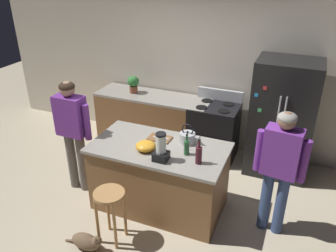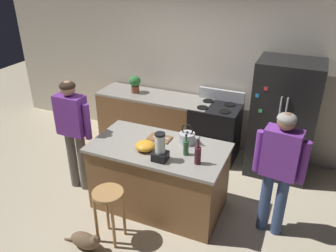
% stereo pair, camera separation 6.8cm
% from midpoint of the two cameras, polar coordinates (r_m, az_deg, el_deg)
% --- Properties ---
extents(ground_plane, '(14.00, 14.00, 0.00)m').
position_cam_midpoint_polar(ground_plane, '(4.84, -1.04, -12.92)').
color(ground_plane, beige).
extents(back_wall, '(8.00, 0.10, 2.70)m').
position_cam_midpoint_polar(back_wall, '(5.83, 6.93, 9.15)').
color(back_wall, beige).
rests_on(back_wall, ground_plane).
extents(kitchen_island, '(1.73, 0.93, 0.92)m').
position_cam_midpoint_polar(kitchen_island, '(4.56, -1.09, -8.43)').
color(kitchen_island, brown).
rests_on(kitchen_island, ground_plane).
extents(back_counter_run, '(2.00, 0.64, 0.92)m').
position_cam_midpoint_polar(back_counter_run, '(6.07, -1.88, 1.06)').
color(back_counter_run, brown).
rests_on(back_counter_run, ground_plane).
extents(refrigerator, '(0.90, 0.73, 1.79)m').
position_cam_midpoint_polar(refrigerator, '(5.36, 18.97, 1.00)').
color(refrigerator, black).
rests_on(refrigerator, ground_plane).
extents(stove_range, '(0.76, 0.65, 1.10)m').
position_cam_midpoint_polar(stove_range, '(5.70, 8.13, -0.88)').
color(stove_range, black).
rests_on(stove_range, ground_plane).
extents(person_by_island_left, '(0.59, 0.22, 1.64)m').
position_cam_midpoint_polar(person_by_island_left, '(4.82, -15.19, -0.02)').
color(person_by_island_left, '#66605B').
rests_on(person_by_island_left, ground_plane).
extents(person_by_sink_right, '(0.60, 0.26, 1.60)m').
position_cam_midpoint_polar(person_by_sink_right, '(4.09, 18.51, -6.05)').
color(person_by_sink_right, '#384C7A').
rests_on(person_by_sink_right, ground_plane).
extents(bar_stool, '(0.36, 0.36, 0.69)m').
position_cam_midpoint_polar(bar_stool, '(4.08, -9.37, -12.54)').
color(bar_stool, '#B7844C').
rests_on(bar_stool, ground_plane).
extents(cat, '(0.52, 0.18, 0.26)m').
position_cam_midpoint_polar(cat, '(4.30, -13.13, -18.09)').
color(cat, brown).
rests_on(cat, ground_plane).
extents(potted_plant, '(0.20, 0.20, 0.30)m').
position_cam_midpoint_polar(potted_plant, '(5.98, -5.20, 7.16)').
color(potted_plant, brown).
rests_on(potted_plant, back_counter_run).
extents(blender_appliance, '(0.17, 0.17, 0.35)m').
position_cam_midpoint_polar(blender_appliance, '(3.97, -0.83, -3.83)').
color(blender_appliance, black).
rests_on(blender_appliance, kitchen_island).
extents(bottle_olive_oil, '(0.07, 0.07, 0.28)m').
position_cam_midpoint_polar(bottle_olive_oil, '(4.10, 3.49, -3.56)').
color(bottle_olive_oil, '#2D6638').
rests_on(bottle_olive_oil, kitchen_island).
extents(bottle_wine, '(0.08, 0.08, 0.32)m').
position_cam_midpoint_polar(bottle_wine, '(3.94, 5.49, -4.80)').
color(bottle_wine, '#471923').
rests_on(bottle_wine, kitchen_island).
extents(mixing_bowl, '(0.25, 0.25, 0.11)m').
position_cam_midpoint_polar(mixing_bowl, '(4.22, -3.36, -3.32)').
color(mixing_bowl, orange).
rests_on(mixing_bowl, kitchen_island).
extents(tea_kettle, '(0.28, 0.20, 0.27)m').
position_cam_midpoint_polar(tea_kettle, '(4.36, 3.68, -1.94)').
color(tea_kettle, '#B7BABF').
rests_on(tea_kettle, kitchen_island).
extents(cutting_board, '(0.30, 0.20, 0.02)m').
position_cam_midpoint_polar(cutting_board, '(4.48, -0.99, -2.05)').
color(cutting_board, brown).
rests_on(cutting_board, kitchen_island).
extents(chef_knife, '(0.22, 0.05, 0.01)m').
position_cam_midpoint_polar(chef_knife, '(4.47, -0.76, -1.95)').
color(chef_knife, '#B7BABF').
rests_on(chef_knife, cutting_board).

